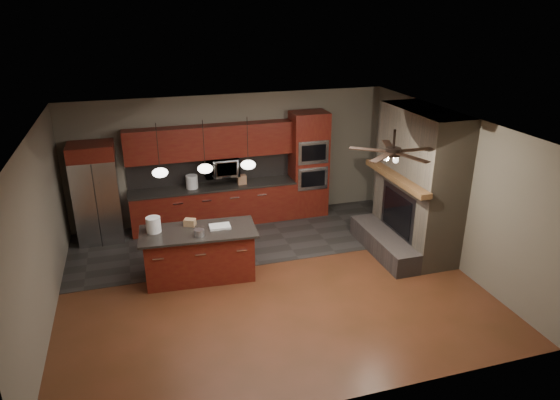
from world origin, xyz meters
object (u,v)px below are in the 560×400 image
object	(u,v)px
white_bucket	(153,225)
paint_tray	(220,226)
microwave	(221,167)
refrigerator	(97,193)
counter_bucket	(192,182)
counter_box	(242,180)
kitchen_island	(200,254)
paint_can	(199,233)
cardboard_box	(190,222)
oven_tower	(309,164)

from	to	relation	value
white_bucket	paint_tray	world-z (taller)	white_bucket
microwave	refrigerator	size ratio (longest dim) A/B	0.36
counter_bucket	white_bucket	bearing A→B (deg)	-114.22
counter_bucket	counter_box	xyz separation A→B (m)	(1.07, -0.05, -0.04)
refrigerator	kitchen_island	world-z (taller)	refrigerator
paint_can	counter_box	distance (m)	2.69
paint_can	counter_box	bearing A→B (deg)	61.81
cardboard_box	paint_can	bearing A→B (deg)	-52.45
white_bucket	cardboard_box	distance (m)	0.63
microwave	counter_bucket	distance (m)	0.70
counter_box	microwave	bearing A→B (deg)	163.96
oven_tower	refrigerator	xyz separation A→B (m)	(-4.54, -0.07, -0.17)
cardboard_box	white_bucket	bearing A→B (deg)	-146.64
oven_tower	paint_tray	world-z (taller)	oven_tower
oven_tower	microwave	world-z (taller)	oven_tower
oven_tower	kitchen_island	xyz separation A→B (m)	(-2.81, -2.19, -0.73)
microwave	paint_tray	size ratio (longest dim) A/B	2.02
counter_box	white_bucket	bearing A→B (deg)	-137.71
kitchen_island	counter_bucket	distance (m)	2.28
oven_tower	white_bucket	world-z (taller)	oven_tower
refrigerator	paint_can	bearing A→B (deg)	-53.69
microwave	counter_bucket	xyz separation A→B (m)	(-0.65, -0.05, -0.26)
microwave	kitchen_island	size ratio (longest dim) A/B	0.36
counter_bucket	counter_box	bearing A→B (deg)	-2.67
microwave	white_bucket	world-z (taller)	microwave
refrigerator	paint_tray	bearing A→B (deg)	-44.86
cardboard_box	counter_box	world-z (taller)	counter_box
paint_can	counter_bucket	size ratio (longest dim) A/B	0.62
kitchen_island	paint_tray	bearing A→B (deg)	6.16
refrigerator	white_bucket	world-z (taller)	refrigerator
kitchen_island	microwave	bearing A→B (deg)	73.69
oven_tower	counter_box	size ratio (longest dim) A/B	11.77
white_bucket	cardboard_box	world-z (taller)	white_bucket
oven_tower	counter_box	bearing A→B (deg)	-178.43
paint_tray	counter_box	world-z (taller)	counter_box
paint_tray	cardboard_box	world-z (taller)	cardboard_box
microwave	kitchen_island	xyz separation A→B (m)	(-0.84, -2.25, -0.83)
white_bucket	kitchen_island	bearing A→B (deg)	-12.41
refrigerator	oven_tower	bearing A→B (deg)	0.93
kitchen_island	counter_box	xyz separation A→B (m)	(1.26, 2.15, 0.54)
white_bucket	paint_can	size ratio (longest dim) A/B	1.52
paint_can	paint_tray	size ratio (longest dim) A/B	0.49
paint_can	oven_tower	bearing A→B (deg)	40.53
refrigerator	paint_can	distance (m)	2.91
kitchen_island	counter_bucket	bearing A→B (deg)	89.27
paint_can	paint_tray	bearing A→B (deg)	30.73
microwave	kitchen_island	bearing A→B (deg)	-110.41
oven_tower	paint_can	size ratio (longest dim) A/B	13.51
white_bucket	counter_bucket	size ratio (longest dim) A/B	0.94
cardboard_box	refrigerator	bearing A→B (deg)	156.81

